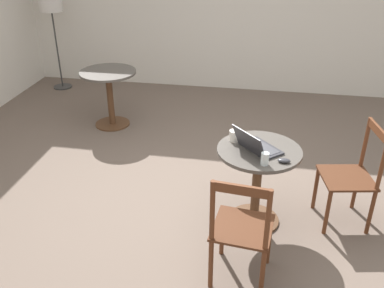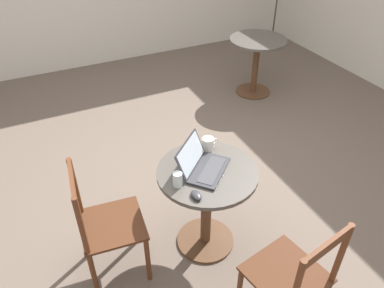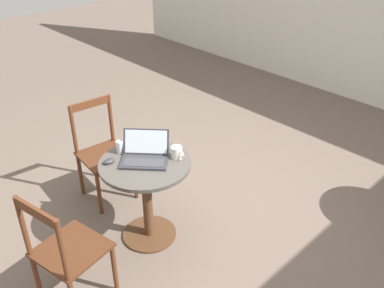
% 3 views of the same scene
% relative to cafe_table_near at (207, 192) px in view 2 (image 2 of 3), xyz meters
% --- Properties ---
extents(ground_plane, '(16.00, 16.00, 0.00)m').
position_rel_cafe_table_near_xyz_m(ground_plane, '(0.21, 0.60, -0.53)').
color(ground_plane, '#66564C').
extents(cafe_table_near, '(0.71, 0.71, 0.74)m').
position_rel_cafe_table_near_xyz_m(cafe_table_near, '(0.00, 0.00, 0.00)').
color(cafe_table_near, '#51331E').
rests_on(cafe_table_near, ground_plane).
extents(cafe_table_mid, '(0.71, 0.71, 0.74)m').
position_rel_cafe_table_near_xyz_m(cafe_table_mid, '(1.75, 1.97, 0.00)').
color(cafe_table_mid, '#51331E').
rests_on(cafe_table_mid, ground_plane).
extents(chair_near_front, '(0.50, 0.50, 0.94)m').
position_rel_cafe_table_near_xyz_m(chair_near_front, '(0.15, -0.81, -0.07)').
color(chair_near_front, '#562D19').
rests_on(chair_near_front, ground_plane).
extents(chair_near_left, '(0.47, 0.47, 0.94)m').
position_rel_cafe_table_near_xyz_m(chair_near_left, '(-0.74, 0.08, -0.07)').
color(chair_near_left, '#562D19').
rests_on(chair_near_left, ground_plane).
extents(laptop, '(0.45, 0.45, 0.21)m').
position_rel_cafe_table_near_xyz_m(laptop, '(-0.02, 0.02, 0.25)').
color(laptop, '#2D2D33').
rests_on(laptop, cafe_table_near).
extents(mouse, '(0.06, 0.10, 0.03)m').
position_rel_cafe_table_near_xyz_m(mouse, '(-0.19, -0.20, 0.22)').
color(mouse, '#2D2D33').
rests_on(mouse, cafe_table_near).
extents(mug, '(0.13, 0.09, 0.10)m').
position_rel_cafe_table_near_xyz_m(mug, '(0.12, 0.22, 0.26)').
color(mug, silver).
rests_on(mug, cafe_table_near).
extents(drinking_glass, '(0.06, 0.06, 0.10)m').
position_rel_cafe_table_near_xyz_m(drinking_glass, '(-0.25, -0.05, 0.26)').
color(drinking_glass, silver).
rests_on(drinking_glass, cafe_table_near).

